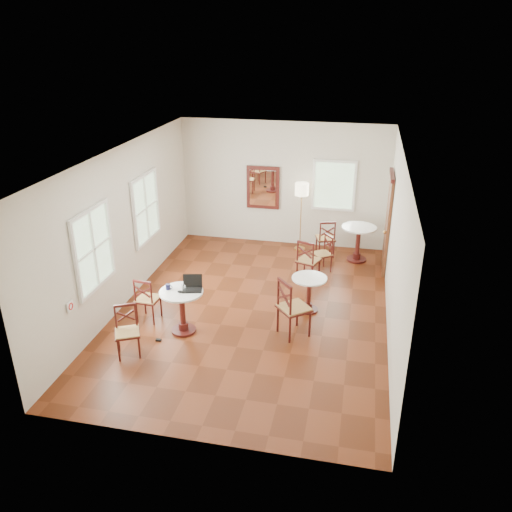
{
  "coord_description": "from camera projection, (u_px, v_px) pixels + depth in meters",
  "views": [
    {
      "loc": [
        1.85,
        -8.4,
        4.94
      ],
      "look_at": [
        0.0,
        0.3,
        1.0
      ],
      "focal_mm": 36.19,
      "sensor_mm": 36.0,
      "label": 1
    }
  ],
  "objects": [
    {
      "name": "chair_back_a",
      "position": [
        326.0,
        238.0,
        12.03
      ],
      "size": [
        0.52,
        0.52,
        0.9
      ],
      "rotation": [
        0.0,
        0.0,
        3.44
      ],
      "color": "#451411",
      "rests_on": "ground"
    },
    {
      "name": "navy_mug",
      "position": [
        168.0,
        287.0,
        8.89
      ],
      "size": [
        0.12,
        0.08,
        0.1
      ],
      "color": "black",
      "rests_on": "cafe_table_near"
    },
    {
      "name": "cafe_table_near",
      "position": [
        182.0,
        307.0,
        8.97
      ],
      "size": [
        0.76,
        0.76,
        0.8
      ],
      "color": "#451411",
      "rests_on": "ground"
    },
    {
      "name": "chair_mid_a",
      "position": [
        308.0,
        260.0,
        10.83
      ],
      "size": [
        0.55,
        0.55,
        0.94
      ],
      "rotation": [
        0.0,
        0.0,
        2.8
      ],
      "color": "#451411",
      "rests_on": "ground"
    },
    {
      "name": "cafe_table_mid",
      "position": [
        309.0,
        290.0,
        9.68
      ],
      "size": [
        0.66,
        0.66,
        0.7
      ],
      "color": "#451411",
      "rests_on": "ground"
    },
    {
      "name": "chair_back_b",
      "position": [
        323.0,
        253.0,
        11.32
      ],
      "size": [
        0.52,
        0.52,
        0.81
      ],
      "rotation": [
        0.0,
        0.0,
        -0.94
      ],
      "color": "#451411",
      "rests_on": "ground"
    },
    {
      "name": "cafe_table_back",
      "position": [
        358.0,
        240.0,
        11.78
      ],
      "size": [
        0.78,
        0.78,
        0.83
      ],
      "color": "#451411",
      "rests_on": "ground"
    },
    {
      "name": "chair_near_a",
      "position": [
        147.0,
        299.0,
        9.36
      ],
      "size": [
        0.42,
        0.42,
        0.87
      ],
      "rotation": [
        0.0,
        0.0,
        3.08
      ],
      "color": "#451411",
      "rests_on": "ground"
    },
    {
      "name": "mouse",
      "position": [
        180.0,
        292.0,
        8.79
      ],
      "size": [
        0.11,
        0.09,
        0.04
      ],
      "primitive_type": "ellipsoid",
      "rotation": [
        0.0,
        0.0,
        -0.29
      ],
      "color": "black",
      "rests_on": "cafe_table_near"
    },
    {
      "name": "floor_lamp",
      "position": [
        302.0,
        194.0,
        12.02
      ],
      "size": [
        0.32,
        0.32,
        1.65
      ],
      "color": "#BF8C3F",
      "rests_on": "ground"
    },
    {
      "name": "power_adapter",
      "position": [
        158.0,
        340.0,
        8.88
      ],
      "size": [
        0.09,
        0.05,
        0.04
      ],
      "primitive_type": "cube",
      "color": "black",
      "rests_on": "ground"
    },
    {
      "name": "laptop",
      "position": [
        193.0,
        286.0,
        8.9
      ],
      "size": [
        0.39,
        0.35,
        0.24
      ],
      "rotation": [
        0.0,
        0.0,
        0.24
      ],
      "color": "black",
      "rests_on": "cafe_table_near"
    },
    {
      "name": "chair_near_b",
      "position": [
        127.0,
        331.0,
        8.38
      ],
      "size": [
        0.53,
        0.53,
        0.86
      ],
      "rotation": [
        0.0,
        0.0,
        0.46
      ],
      "color": "#451411",
      "rests_on": "ground"
    },
    {
      "name": "water_glass",
      "position": [
        184.0,
        287.0,
        8.86
      ],
      "size": [
        0.07,
        0.07,
        0.11
      ],
      "primitive_type": "cylinder",
      "color": "white",
      "rests_on": "cafe_table_near"
    },
    {
      "name": "room_shell",
      "position": [
        252.0,
        212.0,
        9.35
      ],
      "size": [
        5.02,
        7.02,
        3.01
      ],
      "color": "beige",
      "rests_on": "ground"
    },
    {
      "name": "ground",
      "position": [
        253.0,
        310.0,
        9.86
      ],
      "size": [
        7.0,
        7.0,
        0.0
      ],
      "primitive_type": "plane",
      "color": "#5F2610",
      "rests_on": "ground"
    },
    {
      "name": "chair_mid_b",
      "position": [
        293.0,
        308.0,
        8.87
      ],
      "size": [
        0.7,
        0.7,
        1.07
      ],
      "rotation": [
        0.0,
        0.0,
        2.27
      ],
      "color": "#451411",
      "rests_on": "ground"
    }
  ]
}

